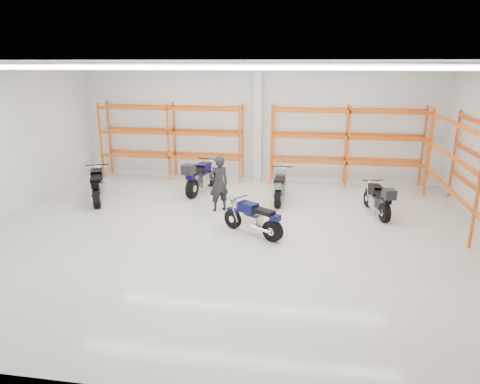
% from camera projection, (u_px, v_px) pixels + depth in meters
% --- Properties ---
extents(ground, '(14.00, 14.00, 0.00)m').
position_uv_depth(ground, '(232.00, 233.00, 11.71)').
color(ground, beige).
rests_on(ground, ground).
extents(room_shell, '(14.02, 12.02, 4.51)m').
position_uv_depth(room_shell, '(232.00, 112.00, 10.79)').
color(room_shell, silver).
rests_on(room_shell, ground).
extents(motorcycle_main, '(1.74, 1.17, 0.97)m').
position_uv_depth(motorcycle_main, '(255.00, 220.00, 11.44)').
color(motorcycle_main, black).
rests_on(motorcycle_main, ground).
extents(motorcycle_back_a, '(1.12, 2.18, 1.13)m').
position_uv_depth(motorcycle_back_a, '(97.00, 186.00, 14.28)').
color(motorcycle_back_a, black).
rests_on(motorcycle_back_a, ground).
extents(motorcycle_back_b, '(0.89, 2.38, 1.23)m').
position_uv_depth(motorcycle_back_b, '(199.00, 177.00, 15.16)').
color(motorcycle_back_b, black).
rests_on(motorcycle_back_b, ground).
extents(motorcycle_back_c, '(0.73, 2.20, 1.08)m').
position_uv_depth(motorcycle_back_c, '(280.00, 187.00, 14.28)').
color(motorcycle_back_c, black).
rests_on(motorcycle_back_c, ground).
extents(motorcycle_back_d, '(0.80, 2.03, 1.05)m').
position_uv_depth(motorcycle_back_d, '(379.00, 200.00, 12.90)').
color(motorcycle_back_d, black).
rests_on(motorcycle_back_d, ground).
extents(standing_man, '(0.77, 0.70, 1.75)m').
position_uv_depth(standing_man, '(219.00, 184.00, 13.28)').
color(standing_man, black).
rests_on(standing_man, ground).
extents(structural_column, '(0.32, 0.32, 4.50)m').
position_uv_depth(structural_column, '(258.00, 123.00, 16.57)').
color(structural_column, white).
rests_on(structural_column, ground).
extents(pallet_racking_back_left, '(5.67, 0.87, 3.00)m').
position_uv_depth(pallet_racking_back_left, '(171.00, 134.00, 16.89)').
color(pallet_racking_back_left, '#EE5912').
rests_on(pallet_racking_back_left, ground).
extents(pallet_racking_back_right, '(5.67, 0.87, 3.00)m').
position_uv_depth(pallet_racking_back_right, '(347.00, 138.00, 15.87)').
color(pallet_racking_back_right, '#EE5912').
rests_on(pallet_racking_back_right, ground).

